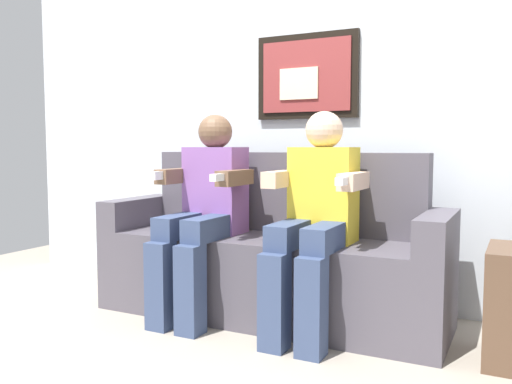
% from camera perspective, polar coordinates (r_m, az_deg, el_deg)
% --- Properties ---
extents(ground_plane, '(5.59, 5.59, 0.00)m').
position_cam_1_polar(ground_plane, '(2.76, -1.45, -14.88)').
color(ground_plane, '#9E9384').
extents(back_wall_assembly, '(4.30, 0.10, 2.60)m').
position_cam_1_polar(back_wall_assembly, '(3.31, 4.88, 11.23)').
color(back_wall_assembly, silver).
rests_on(back_wall_assembly, ground_plane).
extents(couch, '(1.90, 0.58, 0.90)m').
position_cam_1_polar(couch, '(2.96, 1.54, -7.26)').
color(couch, '#514C56').
rests_on(couch, ground_plane).
extents(person_on_left, '(0.46, 0.56, 1.11)m').
position_cam_1_polar(person_on_left, '(2.91, -5.55, -1.59)').
color(person_on_left, '#8C59A5').
rests_on(person_on_left, ground_plane).
extents(person_on_right, '(0.46, 0.56, 1.11)m').
position_cam_1_polar(person_on_right, '(2.63, 6.33, -2.30)').
color(person_on_right, yellow).
rests_on(person_on_right, ground_plane).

